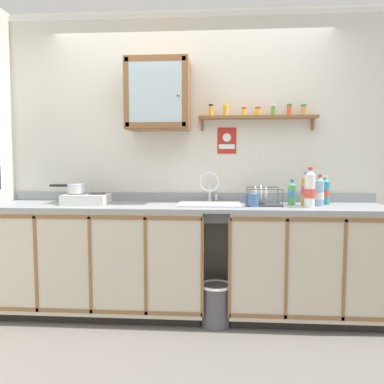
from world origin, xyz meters
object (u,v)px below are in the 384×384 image
object	(u,v)px
bottle_detergent_teal_3	(325,191)
warning_sign	(227,141)
bottle_soda_green_2	(292,193)
trash_bin	(216,304)
bottle_juice_amber_0	(306,190)
mug	(253,200)
bottle_water_blue_1	(319,192)
bottle_opaque_white_4	(310,189)
hot_plate_stove	(86,199)
saucepan	(76,188)
wall_cabinet	(158,95)
sink	(209,207)
dish_rack	(263,200)

from	to	relation	value
bottle_detergent_teal_3	warning_sign	bearing A→B (deg)	168.46
bottle_soda_green_2	trash_bin	bearing A→B (deg)	-156.20
bottle_juice_amber_0	bottle_detergent_teal_3	distance (m)	0.21
bottle_juice_amber_0	bottle_soda_green_2	distance (m)	0.13
mug	bottle_soda_green_2	bearing A→B (deg)	26.08
bottle_water_blue_1	bottle_detergent_teal_3	size ratio (longest dim) A/B	1.03
bottle_soda_green_2	bottle_opaque_white_4	size ratio (longest dim) A/B	0.67
hot_plate_stove	warning_sign	world-z (taller)	warning_sign
saucepan	bottle_water_blue_1	world-z (taller)	bottle_water_blue_1
hot_plate_stove	wall_cabinet	size ratio (longest dim) A/B	0.61
sink	saucepan	size ratio (longest dim) A/B	1.67
bottle_juice_amber_0	bottle_opaque_white_4	bearing A→B (deg)	-87.71
dish_rack	mug	xyz separation A→B (m)	(-0.09, -0.11, 0.01)
sink	warning_sign	world-z (taller)	warning_sign
hot_plate_stove	mug	bearing A→B (deg)	-2.88
saucepan	bottle_detergent_teal_3	size ratio (longest dim) A/B	1.26
bottle_opaque_white_4	mug	bearing A→B (deg)	178.46
sink	bottle_opaque_white_4	world-z (taller)	bottle_opaque_white_4
bottle_juice_amber_0	bottle_soda_green_2	world-z (taller)	bottle_juice_amber_0
bottle_water_blue_1	dish_rack	xyz separation A→B (m)	(-0.46, 0.03, -0.07)
saucepan	bottle_soda_green_2	xyz separation A→B (m)	(1.86, 0.08, -0.04)
sink	bottle_detergent_teal_3	xyz separation A→B (m)	(0.99, 0.08, 0.14)
sink	bottle_detergent_teal_3	world-z (taller)	sink
dish_rack	trash_bin	bearing A→B (deg)	-149.99
sink	bottle_water_blue_1	world-z (taller)	sink
bottle_soda_green_2	bottle_opaque_white_4	world-z (taller)	bottle_opaque_white_4
saucepan	hot_plate_stove	bearing A→B (deg)	-12.14
sink	bottle_opaque_white_4	bearing A→B (deg)	-9.31
bottle_water_blue_1	sink	bearing A→B (deg)	177.64
hot_plate_stove	bottle_soda_green_2	distance (m)	1.77
bottle_juice_amber_0	mug	distance (m)	0.46
sink	wall_cabinet	xyz separation A→B (m)	(-0.45, 0.10, 0.97)
bottle_soda_green_2	warning_sign	bearing A→B (deg)	159.78
wall_cabinet	bottle_detergent_teal_3	bearing A→B (deg)	-0.66
mug	warning_sign	size ratio (longest dim) A/B	0.56
sink	bottle_soda_green_2	world-z (taller)	sink
saucepan	bottle_opaque_white_4	bearing A→B (deg)	-3.02
warning_sign	saucepan	bearing A→B (deg)	-167.85
bottle_juice_amber_0	bottle_detergent_teal_3	xyz separation A→B (m)	(0.18, 0.10, -0.02)
bottle_detergent_teal_3	bottle_opaque_white_4	size ratio (longest dim) A/B	0.78
bottle_opaque_white_4	trash_bin	size ratio (longest dim) A/B	0.93
bottle_water_blue_1	wall_cabinet	distance (m)	1.60
saucepan	wall_cabinet	xyz separation A→B (m)	(0.70, 0.13, 0.81)
saucepan	bottle_juice_amber_0	distance (m)	1.96
dish_rack	warning_sign	distance (m)	0.65
warning_sign	wall_cabinet	bearing A→B (deg)	-165.55
saucepan	bottle_water_blue_1	xyz separation A→B (m)	(2.07, -0.01, -0.02)
mug	trash_bin	size ratio (longest dim) A/B	0.37
sink	bottle_juice_amber_0	world-z (taller)	sink
hot_plate_stove	wall_cabinet	xyz separation A→B (m)	(0.61, 0.15, 0.90)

